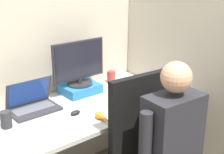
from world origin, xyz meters
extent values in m
cube|color=#B7AD99|center=(0.00, 0.78, 0.77)|extent=(2.15, 0.04, 1.55)
cube|color=#B7AD99|center=(0.85, 0.30, 0.77)|extent=(0.04, 1.40, 1.55)
cube|color=#B7B7B2|center=(0.00, 0.38, 0.74)|extent=(1.65, 0.75, 0.03)
cube|color=#4C4C51|center=(0.79, 0.38, 0.36)|extent=(0.03, 0.64, 0.73)
cube|color=#236BAD|center=(0.17, 0.61, 0.79)|extent=(0.29, 0.24, 0.07)
cylinder|color=#232328|center=(0.17, 0.61, 0.84)|extent=(0.21, 0.21, 0.01)
cylinder|color=#232328|center=(0.17, 0.61, 0.87)|extent=(0.04, 0.04, 0.05)
cube|color=#232328|center=(0.17, 0.61, 1.04)|extent=(0.46, 0.02, 0.31)
cube|color=black|center=(0.17, 0.60, 1.04)|extent=(0.44, 0.00, 0.29)
cube|color=#2D2D33|center=(-0.28, 0.52, 0.77)|extent=(0.34, 0.22, 0.02)
cube|color=#5B5B60|center=(-0.28, 0.54, 0.78)|extent=(0.29, 0.12, 0.00)
cube|color=#2D2D33|center=(-0.28, 0.59, 0.88)|extent=(0.34, 0.08, 0.21)
cube|color=#1E3D93|center=(-0.28, 0.59, 0.88)|extent=(0.30, 0.06, 0.18)
ellipsoid|color=black|center=(-0.09, 0.29, 0.77)|extent=(0.07, 0.04, 0.03)
cube|color=#2D2D33|center=(0.75, 0.28, 0.79)|extent=(0.04, 0.13, 0.06)
cone|color=orange|center=(0.00, 0.08, 0.78)|extent=(0.05, 0.11, 0.05)
cylinder|color=green|center=(0.00, 0.15, 0.78)|extent=(0.03, 0.02, 0.03)
cube|color=black|center=(0.13, -0.11, 0.78)|extent=(0.44, 0.09, 0.65)
cube|color=#232328|center=(0.15, -0.37, 0.81)|extent=(0.36, 0.23, 0.49)
sphere|color=tan|center=(0.15, -0.37, 1.16)|extent=(0.18, 0.18, 0.18)
cylinder|color=#232328|center=(-0.05, -0.35, 0.81)|extent=(0.07, 0.07, 0.39)
cylinder|color=#232328|center=(0.36, -0.39, 0.81)|extent=(0.07, 0.07, 0.39)
cylinder|color=#A3332D|center=(0.52, 0.63, 0.81)|extent=(0.07, 0.07, 0.10)
cylinder|color=#28282D|center=(-0.53, 0.42, 0.81)|extent=(0.07, 0.07, 0.11)
camera|label=1|loc=(-1.15, -1.38, 1.72)|focal=50.00mm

